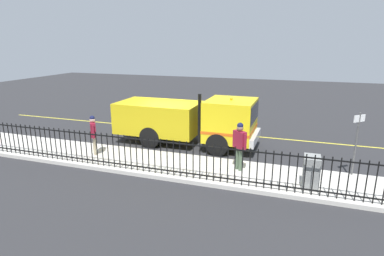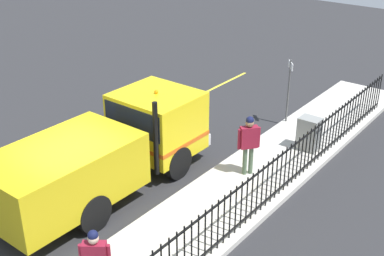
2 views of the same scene
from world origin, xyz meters
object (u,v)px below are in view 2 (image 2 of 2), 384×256
object	(u,v)px
utility_cabinet	(309,134)
traffic_cone	(101,137)
street_sign	(289,83)
work_truck	(114,146)
worker_standing	(249,139)

from	to	relation	value
utility_cabinet	traffic_cone	distance (m)	6.53
street_sign	utility_cabinet	bearing A→B (deg)	-43.15
traffic_cone	street_sign	xyz separation A→B (m)	(3.95, 4.98, 1.24)
utility_cabinet	traffic_cone	bearing A→B (deg)	-146.90
work_truck	worker_standing	bearing A→B (deg)	45.71
utility_cabinet	worker_standing	bearing A→B (deg)	-105.59
traffic_cone	street_sign	bearing A→B (deg)	51.59
worker_standing	utility_cabinet	bearing A→B (deg)	-157.01
worker_standing	utility_cabinet	size ratio (longest dim) A/B	1.70
work_truck	worker_standing	world-z (taller)	work_truck
utility_cabinet	traffic_cone	size ratio (longest dim) A/B	1.78
utility_cabinet	traffic_cone	xyz separation A→B (m)	(-5.46, -3.56, -0.37)
worker_standing	street_sign	size ratio (longest dim) A/B	0.79
work_truck	worker_standing	distance (m)	3.68
work_truck	utility_cabinet	size ratio (longest dim) A/B	6.35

